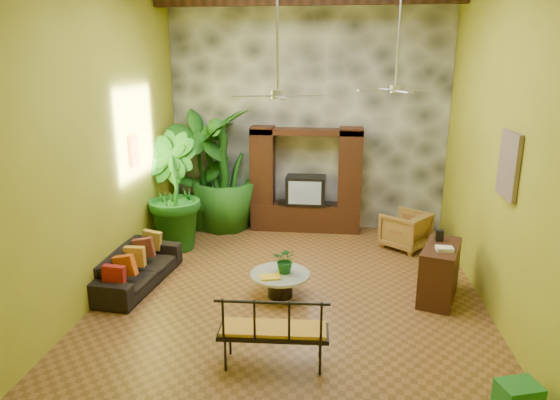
# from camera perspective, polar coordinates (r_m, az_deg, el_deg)

# --- Properties ---
(ground) EXTENTS (7.00, 7.00, 0.00)m
(ground) POSITION_cam_1_polar(r_m,az_deg,el_deg) (8.35, 1.44, -10.32)
(ground) COLOR brown
(ground) RESTS_ON ground
(back_wall) EXTENTS (6.00, 0.02, 5.00)m
(back_wall) POSITION_cam_1_polar(r_m,az_deg,el_deg) (11.07, 3.19, 9.60)
(back_wall) COLOR olive
(back_wall) RESTS_ON ground
(left_wall) EXTENTS (0.02, 7.00, 5.00)m
(left_wall) POSITION_cam_1_polar(r_m,az_deg,el_deg) (8.41, -19.40, 6.86)
(left_wall) COLOR olive
(left_wall) RESTS_ON ground
(right_wall) EXTENTS (0.02, 7.00, 5.00)m
(right_wall) POSITION_cam_1_polar(r_m,az_deg,el_deg) (7.93, 23.83, 5.93)
(right_wall) COLOR olive
(right_wall) RESTS_ON ground
(stone_accent_wall) EXTENTS (5.98, 0.10, 4.98)m
(stone_accent_wall) POSITION_cam_1_polar(r_m,az_deg,el_deg) (11.01, 3.17, 9.57)
(stone_accent_wall) COLOR #3D4046
(stone_accent_wall) RESTS_ON ground
(entertainment_center) EXTENTS (2.40, 0.55, 2.30)m
(entertainment_center) POSITION_cam_1_polar(r_m,az_deg,el_deg) (10.98, 2.95, 1.41)
(entertainment_center) COLOR black
(entertainment_center) RESTS_ON ground
(ceiling_fan_front) EXTENTS (1.28, 1.28, 1.86)m
(ceiling_fan_front) POSITION_cam_1_polar(r_m,az_deg,el_deg) (7.14, -0.31, 13.60)
(ceiling_fan_front) COLOR #B0B0B5
(ceiling_fan_front) RESTS_ON ceiling
(ceiling_fan_back) EXTENTS (1.28, 1.28, 1.86)m
(ceiling_fan_back) POSITION_cam_1_polar(r_m,az_deg,el_deg) (8.74, 13.15, 13.57)
(ceiling_fan_back) COLOR #B0B0B5
(ceiling_fan_back) RESTS_ON ceiling
(wall_art_mask) EXTENTS (0.06, 0.32, 0.55)m
(wall_art_mask) POSITION_cam_1_polar(r_m,az_deg,el_deg) (9.35, -16.34, 5.42)
(wall_art_mask) COLOR #C18E16
(wall_art_mask) RESTS_ON left_wall
(wall_art_painting) EXTENTS (0.06, 0.70, 0.90)m
(wall_art_painting) POSITION_cam_1_polar(r_m,az_deg,el_deg) (7.39, 24.68, 3.63)
(wall_art_painting) COLOR #275990
(wall_art_painting) RESTS_ON right_wall
(sofa) EXTENTS (1.00, 2.12, 0.60)m
(sofa) POSITION_cam_1_polar(r_m,az_deg,el_deg) (8.81, -16.16, -7.43)
(sofa) COLOR black
(sofa) RESTS_ON ground
(wicker_armchair) EXTENTS (1.13, 1.13, 0.74)m
(wicker_armchair) POSITION_cam_1_polar(r_m,az_deg,el_deg) (10.36, 14.11, -3.36)
(wicker_armchair) COLOR olive
(wicker_armchair) RESTS_ON ground
(tall_plant_a) EXTENTS (1.68, 1.62, 2.65)m
(tall_plant_a) POSITION_cam_1_polar(r_m,az_deg,el_deg) (11.03, -9.04, 3.24)
(tall_plant_a) COLOR #1F661A
(tall_plant_a) RESTS_ON ground
(tall_plant_b) EXTENTS (1.63, 1.62, 2.31)m
(tall_plant_b) POSITION_cam_1_polar(r_m,az_deg,el_deg) (10.10, -12.35, 0.93)
(tall_plant_b) COLOR #1C6A1F
(tall_plant_b) RESTS_ON ground
(tall_plant_c) EXTENTS (1.56, 1.56, 2.67)m
(tall_plant_c) POSITION_cam_1_polar(r_m,az_deg,el_deg) (11.07, -6.51, 3.42)
(tall_plant_c) COLOR #23681B
(tall_plant_c) RESTS_ON ground
(coffee_table) EXTENTS (0.96, 0.96, 0.40)m
(coffee_table) POSITION_cam_1_polar(r_m,az_deg,el_deg) (8.07, 0.01, -9.29)
(coffee_table) COLOR black
(coffee_table) RESTS_ON ground
(centerpiece_plant) EXTENTS (0.43, 0.38, 0.43)m
(centerpiece_plant) POSITION_cam_1_polar(r_m,az_deg,el_deg) (7.95, 0.67, -6.87)
(centerpiece_plant) COLOR #17581D
(centerpiece_plant) RESTS_ON coffee_table
(yellow_tray) EXTENTS (0.35, 0.29, 0.03)m
(yellow_tray) POSITION_cam_1_polar(r_m,az_deg,el_deg) (7.83, -1.13, -8.80)
(yellow_tray) COLOR gold
(yellow_tray) RESTS_ON coffee_table
(iron_bench) EXTENTS (1.37, 0.55, 0.57)m
(iron_bench) POSITION_cam_1_polar(r_m,az_deg,el_deg) (6.20, -0.84, -14.42)
(iron_bench) COLOR black
(iron_bench) RESTS_ON ground
(side_console) EXTENTS (0.82, 1.20, 0.88)m
(side_console) POSITION_cam_1_polar(r_m,az_deg,el_deg) (8.32, 17.75, -7.88)
(side_console) COLOR #311C0F
(side_console) RESTS_ON ground
(green_bin) EXTENTS (0.50, 0.43, 0.37)m
(green_bin) POSITION_cam_1_polar(r_m,az_deg,el_deg) (6.24, 25.54, -19.84)
(green_bin) COLOR #1B672B
(green_bin) RESTS_ON ground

